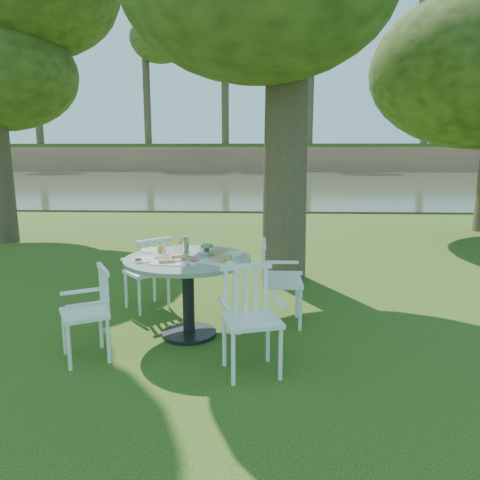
# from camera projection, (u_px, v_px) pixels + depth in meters

# --- Properties ---
(ground) EXTENTS (140.00, 140.00, 0.00)m
(ground) POSITION_uv_depth(u_px,v_px,m) (239.00, 315.00, 5.40)
(ground) COLOR #1F3A0C
(ground) RESTS_ON ground
(table) EXTENTS (1.27, 1.27, 0.82)m
(table) POSITION_uv_depth(u_px,v_px,m) (188.00, 275.00, 4.71)
(table) COLOR black
(table) RESTS_ON ground
(chair_ne) EXTENTS (0.44, 0.47, 0.92)m
(chair_ne) POSITION_uv_depth(u_px,v_px,m) (274.00, 276.00, 5.05)
(chair_ne) COLOR white
(chair_ne) RESTS_ON ground
(chair_nw) EXTENTS (0.60, 0.60, 0.87)m
(chair_nw) POSITION_uv_depth(u_px,v_px,m) (150.00, 268.00, 5.50)
(chair_nw) COLOR white
(chair_nw) RESTS_ON ground
(chair_sw) EXTENTS (0.55, 0.56, 0.84)m
(chair_sw) POSITION_uv_depth(u_px,v_px,m) (94.00, 306.00, 4.23)
(chair_sw) COLOR white
(chair_sw) RESTS_ON ground
(chair_se) EXTENTS (0.56, 0.54, 0.91)m
(chair_se) POSITION_uv_depth(u_px,v_px,m) (249.00, 310.00, 4.00)
(chair_se) COLOR white
(chair_se) RESTS_ON ground
(tableware) EXTENTS (1.13, 0.84, 0.20)m
(tableware) POSITION_uv_depth(u_px,v_px,m) (185.00, 253.00, 4.71)
(tableware) COLOR white
(tableware) RESTS_ON table
(river) EXTENTS (100.00, 28.00, 0.12)m
(river) POSITION_uv_depth(u_px,v_px,m) (258.00, 182.00, 27.97)
(river) COLOR #333B23
(river) RESTS_ON ground
(far_bank) EXTENTS (100.00, 18.00, 15.20)m
(far_bank) POSITION_uv_depth(u_px,v_px,m) (263.00, 93.00, 44.37)
(far_bank) COLOR #9A6048
(far_bank) RESTS_ON ground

